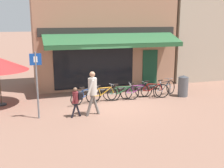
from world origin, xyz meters
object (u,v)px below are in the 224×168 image
bicycle_purple (136,91)px  pedestrian_adult (93,89)px  bicycle_black (164,88)px  bicycle_green (121,93)px  parking_sign (37,79)px  litter_bin (183,86)px  bicycle_red (152,90)px  pedestrian_child (76,98)px  bicycle_blue (87,96)px  bicycle_orange (104,94)px

bicycle_purple → pedestrian_adult: size_ratio=0.97×
bicycle_purple → bicycle_black: size_ratio=1.05×
bicycle_green → bicycle_purple: bicycle_green is taller
bicycle_purple → bicycle_black: bearing=-5.3°
bicycle_black → parking_sign: bearing=167.3°
pedestrian_adult → litter_bin: 5.22m
bicycle_red → pedestrian_child: size_ratio=1.30×
bicycle_blue → parking_sign: 2.90m
bicycle_red → parking_sign: bearing=-143.6°
bicycle_green → litter_bin: litter_bin is taller
bicycle_orange → pedestrian_adult: 2.01m
litter_bin → parking_sign: size_ratio=0.41×
bicycle_green → bicycle_red: (1.62, 0.02, 0.01)m
bicycle_blue → bicycle_purple: bearing=-20.6°
bicycle_orange → bicycle_purple: size_ratio=0.99×
pedestrian_child → litter_bin: size_ratio=1.13×
bicycle_orange → parking_sign: bearing=-161.6°
bicycle_blue → bicycle_red: (3.29, 0.03, 0.01)m
bicycle_red → parking_sign: (-5.52, -1.43, 1.22)m
bicycle_red → bicycle_orange: bearing=-157.3°
bicycle_blue → pedestrian_adult: size_ratio=0.91×
pedestrian_child → bicycle_red: bearing=-150.1°
bicycle_green → parking_sign: size_ratio=0.67×
pedestrian_child → bicycle_green: bearing=-138.2°
bicycle_blue → bicycle_orange: 0.80m
pedestrian_adult → pedestrian_child: pedestrian_adult is taller
bicycle_orange → bicycle_black: bicycle_black is taller
bicycle_green → bicycle_purple: bearing=18.0°
bicycle_purple → bicycle_red: bicycle_red is taller
bicycle_red → pedestrian_child: (-4.07, -1.72, 0.39)m
bicycle_red → pedestrian_adult: (-3.40, -1.68, 0.73)m
litter_bin → pedestrian_child: bearing=-165.4°
bicycle_purple → bicycle_black: 1.52m
bicycle_blue → pedestrian_adult: (-0.10, -1.65, 0.74)m
bicycle_black → litter_bin: bearing=-51.1°
bicycle_red → parking_sign: parking_sign is taller
pedestrian_adult → litter_bin: (4.99, 1.43, -0.56)m
bicycle_green → bicycle_purple: size_ratio=1.00×
bicycle_orange → pedestrian_child: (-1.57, -1.68, 0.39)m
bicycle_blue → litter_bin: litter_bin is taller
bicycle_red → parking_sign: size_ratio=0.61×
pedestrian_adult → litter_bin: pedestrian_adult is taller
bicycle_green → parking_sign: parking_sign is taller
bicycle_blue → pedestrian_child: (-0.77, -1.69, 0.40)m
bicycle_green → pedestrian_adult: size_ratio=0.97×
bicycle_black → parking_sign: 6.57m
parking_sign → bicycle_black: bearing=14.0°
bicycle_orange → bicycle_black: (3.24, 0.17, 0.01)m
bicycle_blue → litter_bin: size_ratio=1.53×
bicycle_red → parking_sign: 5.83m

